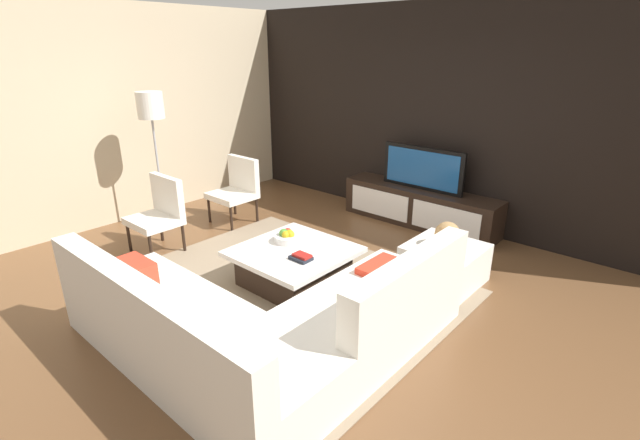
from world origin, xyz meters
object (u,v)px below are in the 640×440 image
object	(u,v)px
television	(423,168)
coffee_table	(294,266)
media_console	(419,207)
floor_lamp	(151,114)
sectional_couch	(262,324)
fruit_bowl	(288,237)
decorative_ball	(447,234)
accent_chair_near	(160,210)
accent_chair_far	(237,186)
book_stack	(301,257)
ottoman	(444,264)

from	to	relation	value
television	coffee_table	xyz separation A→B (m)	(-0.10, -2.30, -0.58)
media_console	television	size ratio (longest dim) A/B	1.86
television	floor_lamp	world-z (taller)	floor_lamp
sectional_couch	coffee_table	world-z (taller)	sectional_couch
coffee_table	fruit_bowl	distance (m)	0.31
fruit_bowl	decorative_ball	size ratio (longest dim) A/B	1.12
accent_chair_near	decorative_ball	bearing A→B (deg)	23.52
television	accent_chair_far	xyz separation A→B (m)	(-1.94, -1.51, -0.29)
accent_chair_near	book_stack	distance (m)	2.00
media_console	decorative_ball	xyz separation A→B (m)	(1.01, -1.26, 0.28)
ottoman	book_stack	xyz separation A→B (m)	(-0.89, -1.16, 0.21)
media_console	floor_lamp	distance (m)	3.61
television	accent_chair_near	size ratio (longest dim) A/B	1.32
ottoman	accent_chair_far	distance (m)	2.98
television	accent_chair_far	distance (m)	2.48
coffee_table	accent_chair_near	bearing A→B (deg)	-166.88
media_console	coffee_table	world-z (taller)	media_console
media_console	ottoman	distance (m)	1.61
fruit_bowl	book_stack	size ratio (longest dim) A/B	1.40
coffee_table	fruit_bowl	size ratio (longest dim) A/B	3.78
coffee_table	television	bearing A→B (deg)	87.51
media_console	fruit_bowl	size ratio (longest dim) A/B	7.63
accent_chair_near	floor_lamp	distance (m)	1.23
accent_chair_near	decorative_ball	xyz separation A→B (m)	(2.87, 1.45, 0.03)
accent_chair_near	decorative_ball	distance (m)	3.21
accent_chair_near	fruit_bowl	world-z (taller)	accent_chair_near
television	accent_chair_near	world-z (taller)	television
floor_lamp	decorative_ball	bearing A→B (deg)	16.97
accent_chair_near	sectional_couch	bearing A→B (deg)	-16.73
media_console	floor_lamp	size ratio (longest dim) A/B	1.22
coffee_table	ottoman	bearing A→B (deg)	43.08
sectional_couch	accent_chair_near	xyz separation A→B (m)	(-2.38, 0.57, 0.21)
media_console	accent_chair_far	bearing A→B (deg)	-142.23
sectional_couch	book_stack	world-z (taller)	sectional_couch
ottoman	accent_chair_far	xyz separation A→B (m)	(-2.95, -0.25, 0.29)
media_console	decorative_ball	size ratio (longest dim) A/B	8.55
coffee_table	ottoman	size ratio (longest dim) A/B	1.51
media_console	sectional_couch	distance (m)	3.32
floor_lamp	fruit_bowl	size ratio (longest dim) A/B	6.26
floor_lamp	accent_chair_near	bearing A→B (deg)	-31.61
accent_chair_near	media_console	bearing A→B (deg)	52.26
coffee_table	accent_chair_near	xyz separation A→B (m)	(-1.76, -0.41, 0.29)
floor_lamp	accent_chair_far	world-z (taller)	floor_lamp
sectional_couch	coffee_table	bearing A→B (deg)	122.46
floor_lamp	ottoman	distance (m)	3.87
floor_lamp	decorative_ball	distance (m)	3.77
accent_chair_near	book_stack	bearing A→B (deg)	5.10
coffee_table	book_stack	world-z (taller)	book_stack
media_console	sectional_couch	xyz separation A→B (m)	(0.52, -3.28, 0.03)
television	sectional_couch	size ratio (longest dim) A/B	0.47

